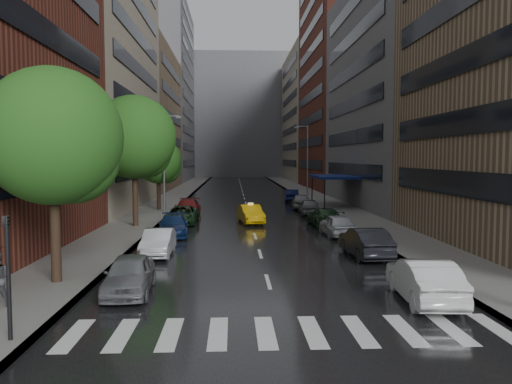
# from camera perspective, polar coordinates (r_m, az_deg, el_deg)

# --- Properties ---
(ground) EXTENTS (220.00, 220.00, 0.00)m
(ground) POSITION_cam_1_polar(r_m,az_deg,el_deg) (17.25, 2.35, -13.48)
(ground) COLOR gray
(ground) RESTS_ON ground
(road) EXTENTS (14.00, 140.00, 0.01)m
(road) POSITION_cam_1_polar(r_m,az_deg,el_deg) (66.60, -1.42, -0.46)
(road) COLOR black
(road) RESTS_ON ground
(sidewalk_left) EXTENTS (4.00, 140.00, 0.15)m
(sidewalk_left) POSITION_cam_1_polar(r_m,az_deg,el_deg) (67.01, -9.13, -0.42)
(sidewalk_left) COLOR gray
(sidewalk_left) RESTS_ON ground
(sidewalk_right) EXTENTS (4.00, 140.00, 0.15)m
(sidewalk_right) POSITION_cam_1_polar(r_m,az_deg,el_deg) (67.40, 6.26, -0.37)
(sidewalk_right) COLOR gray
(sidewalk_right) RESTS_ON ground
(crosswalk) EXTENTS (13.15, 2.80, 0.01)m
(crosswalk) POSITION_cam_1_polar(r_m,az_deg,el_deg) (15.37, 3.80, -15.65)
(crosswalk) COLOR silver
(crosswalk) RESTS_ON ground
(buildings_left) EXTENTS (8.00, 108.00, 38.00)m
(buildings_left) POSITION_cam_1_polar(r_m,az_deg,el_deg) (77.15, -13.05, 11.95)
(buildings_left) COLOR maroon
(buildings_left) RESTS_ON ground
(buildings_right) EXTENTS (8.05, 109.10, 36.00)m
(buildings_right) POSITION_cam_1_polar(r_m,az_deg,el_deg) (75.56, 10.13, 11.43)
(buildings_right) COLOR #937A5B
(buildings_right) RESTS_ON ground
(building_far) EXTENTS (40.00, 14.00, 32.00)m
(building_far) POSITION_cam_1_polar(r_m,az_deg,el_deg) (134.83, -2.07, 8.60)
(building_far) COLOR slate
(building_far) RESTS_ON ground
(tree_near) EXTENTS (5.50, 5.50, 8.76)m
(tree_near) POSITION_cam_1_polar(r_m,az_deg,el_deg) (21.50, -22.21, 5.88)
(tree_near) COLOR #382619
(tree_near) RESTS_ON ground
(tree_mid) EXTENTS (6.07, 6.07, 9.68)m
(tree_mid) POSITION_cam_1_polar(r_m,az_deg,el_deg) (37.47, -13.75, 6.10)
(tree_mid) COLOR #382619
(tree_mid) RESTS_ON ground
(tree_far) EXTENTS (4.44, 4.44, 7.08)m
(tree_far) POSITION_cam_1_polar(r_m,az_deg,el_deg) (48.85, -11.11, 3.53)
(tree_far) COLOR #382619
(tree_far) RESTS_ON ground
(taxi) EXTENTS (2.21, 4.58, 1.45)m
(taxi) POSITION_cam_1_polar(r_m,az_deg,el_deg) (39.15, -0.62, -2.53)
(taxi) COLOR #EEB30C
(taxi) RESTS_ON ground
(parked_cars_left) EXTENTS (2.46, 29.32, 1.50)m
(parked_cars_left) POSITION_cam_1_polar(r_m,az_deg,el_deg) (34.33, -9.27, -3.53)
(parked_cars_left) COLOR slate
(parked_cars_left) RESTS_ON ground
(parked_cars_right) EXTENTS (2.29, 45.23, 1.57)m
(parked_cars_right) POSITION_cam_1_polar(r_m,az_deg,el_deg) (37.72, 7.82, -2.79)
(parked_cars_right) COLOR silver
(parked_cars_right) RESTS_ON ground
(traffic_light) EXTENTS (0.18, 0.15, 3.45)m
(traffic_light) POSITION_cam_1_polar(r_m,az_deg,el_deg) (15.33, -26.49, -7.52)
(traffic_light) COLOR black
(traffic_light) RESTS_ON sidewalk_left
(street_lamp_left) EXTENTS (1.74, 0.22, 9.00)m
(street_lamp_left) POSITION_cam_1_polar(r_m,az_deg,el_deg) (46.81, -10.39, 3.58)
(street_lamp_left) COLOR gray
(street_lamp_left) RESTS_ON sidewalk_left
(street_lamp_right) EXTENTS (1.74, 0.22, 9.00)m
(street_lamp_right) POSITION_cam_1_polar(r_m,az_deg,el_deg) (62.07, 5.84, 3.71)
(street_lamp_right) COLOR gray
(street_lamp_right) RESTS_ON sidewalk_right
(awning) EXTENTS (4.00, 8.00, 3.12)m
(awning) POSITION_cam_1_polar(r_m,az_deg,el_deg) (52.47, 8.80, 1.72)
(awning) COLOR navy
(awning) RESTS_ON sidewalk_right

